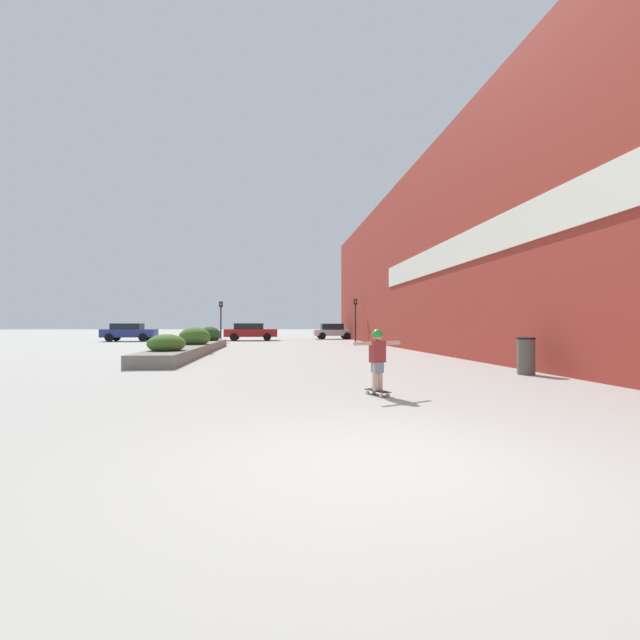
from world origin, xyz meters
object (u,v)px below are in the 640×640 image
(skateboard, at_px, (378,392))
(traffic_light_left, at_px, (221,314))
(trash_bin, at_px, (526,356))
(car_center_left, at_px, (251,331))
(car_leftmost, at_px, (129,332))
(car_rightmost, at_px, (421,331))
(car_center_right, at_px, (333,331))
(skateboarder, at_px, (377,353))
(traffic_light_right, at_px, (355,313))

(skateboard, height_order, traffic_light_left, traffic_light_left)
(trash_bin, bearing_deg, car_center_left, 107.60)
(traffic_light_left, bearing_deg, car_leftmost, 158.12)
(car_center_left, distance_m, traffic_light_left, 4.63)
(car_rightmost, xyz_separation_m, traffic_light_left, (-19.00, -7.18, 1.48))
(skateboard, xyz_separation_m, car_center_right, (4.01, 33.62, 0.73))
(skateboarder, height_order, car_center_left, car_center_left)
(skateboard, height_order, traffic_light_right, traffic_light_right)
(skateboard, relative_size, car_leftmost, 0.15)
(car_leftmost, distance_m, car_center_right, 18.44)
(car_leftmost, bearing_deg, car_rightmost, 98.34)
(car_center_right, relative_size, car_rightmost, 0.93)
(skateboard, bearing_deg, skateboarder, 58.56)
(trash_bin, xyz_separation_m, car_leftmost, (-18.89, 26.89, 0.30))
(skateboard, distance_m, car_rightmost, 36.17)
(car_leftmost, bearing_deg, skateboard, 25.21)
(car_rightmost, xyz_separation_m, traffic_light_right, (-8.09, -7.01, 1.65))
(trash_bin, xyz_separation_m, car_center_right, (-0.85, 30.72, 0.29))
(car_center_left, xyz_separation_m, traffic_light_left, (-2.15, -3.84, 1.42))
(traffic_light_right, bearing_deg, car_leftmost, 170.85)
(skateboard, xyz_separation_m, traffic_light_left, (-6.01, 26.57, 2.17))
(car_rightmost, bearing_deg, traffic_light_right, 130.88)
(car_rightmost, height_order, traffic_light_left, traffic_light_left)
(skateboard, bearing_deg, car_rightmost, 44.63)
(car_center_left, bearing_deg, skateboard, 7.23)
(skateboard, distance_m, traffic_light_left, 27.32)
(skateboard, xyz_separation_m, skateboarder, (0.00, 0.00, 0.74))
(skateboard, height_order, car_center_right, car_center_right)
(car_center_left, height_order, traffic_light_left, traffic_light_left)
(car_center_right, bearing_deg, car_center_left, -67.83)
(car_center_right, xyz_separation_m, traffic_light_right, (0.88, -6.88, 1.61))
(car_leftmost, relative_size, traffic_light_right, 1.22)
(skateboard, xyz_separation_m, traffic_light_right, (4.90, 26.74, 2.34))
(car_leftmost, distance_m, traffic_light_left, 8.75)
(trash_bin, bearing_deg, car_leftmost, 125.09)
(traffic_light_left, bearing_deg, skateboard, -77.24)
(skateboarder, distance_m, trash_bin, 5.67)
(car_center_right, distance_m, traffic_light_right, 7.12)
(car_rightmost, height_order, traffic_light_right, traffic_light_right)
(traffic_light_right, bearing_deg, skateboarder, -100.38)
(traffic_light_right, bearing_deg, traffic_light_left, -179.10)
(skateboarder, xyz_separation_m, car_center_left, (-3.86, 30.41, 0.01))
(car_rightmost, relative_size, traffic_light_right, 1.18)
(traffic_light_left, bearing_deg, traffic_light_right, 0.90)
(car_leftmost, bearing_deg, car_center_right, 102.00)
(skateboard, height_order, car_leftmost, car_leftmost)
(skateboarder, distance_m, car_leftmost, 32.92)
(skateboard, relative_size, traffic_light_left, 0.19)
(car_rightmost, bearing_deg, car_center_left, 101.19)
(car_rightmost, bearing_deg, car_center_right, 90.81)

